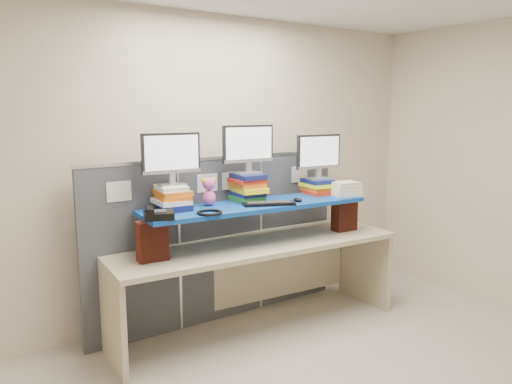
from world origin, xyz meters
TOP-DOWN VIEW (x-y plane):
  - room at (0.00, 0.00)m, footprint 5.00×4.00m
  - cubicle_partition at (-0.00, 1.78)m, footprint 2.60×0.06m
  - desk at (0.13, 1.40)m, footprint 2.65×0.94m
  - brick_pier_left at (-0.82, 1.42)m, footprint 0.24×0.14m
  - brick_pier_right at (1.08, 1.29)m, footprint 0.24×0.14m
  - blue_board at (0.13, 1.40)m, footprint 2.05×0.64m
  - book_stack_left at (-0.57, 1.57)m, footprint 0.28×0.32m
  - book_stack_center at (0.13, 1.53)m, footprint 0.29×0.33m
  - book_stack_right at (0.89, 1.47)m, footprint 0.27×0.31m
  - monitor_left at (-0.57, 1.57)m, footprint 0.49×0.15m
  - monitor_center at (0.13, 1.52)m, footprint 0.49×0.15m
  - monitor_right at (0.90, 1.47)m, footprint 0.49×0.15m
  - keyboard at (0.18, 1.28)m, footprint 0.46×0.31m
  - mouse at (0.48, 1.26)m, footprint 0.08×0.12m
  - desk_phone at (-0.81, 1.32)m, footprint 0.26×0.25m
  - headset at (-0.41, 1.25)m, footprint 0.23×0.23m
  - plush_toy at (-0.25, 1.55)m, footprint 0.14×0.11m
  - binder_stack at (1.05, 1.25)m, footprint 0.31×0.27m

SIDE VIEW (x-z plane):
  - desk at x=0.13m, z-range 0.24..1.03m
  - cubicle_partition at x=0.00m, z-range 0.00..1.53m
  - brick_pier_left at x=-0.82m, z-range 0.79..1.10m
  - brick_pier_right at x=1.08m, z-range 0.79..1.10m
  - blue_board at x=0.13m, z-range 1.10..1.14m
  - headset at x=-0.41m, z-range 1.14..1.16m
  - keyboard at x=0.18m, z-range 1.14..1.17m
  - mouse at x=0.48m, z-range 1.14..1.17m
  - desk_phone at x=-0.81m, z-range 1.13..1.22m
  - binder_stack at x=1.05m, z-range 1.14..1.27m
  - book_stack_right at x=0.89m, z-range 1.14..1.28m
  - book_stack_left at x=-0.57m, z-range 1.14..1.34m
  - plush_toy at x=-0.25m, z-range 1.14..1.38m
  - book_stack_center at x=0.13m, z-range 1.14..1.39m
  - room at x=0.00m, z-range 0.00..2.80m
  - monitor_right at x=0.90m, z-range 1.31..1.74m
  - monitor_left at x=-0.57m, z-range 1.36..1.79m
  - monitor_center at x=0.13m, z-range 1.41..1.84m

